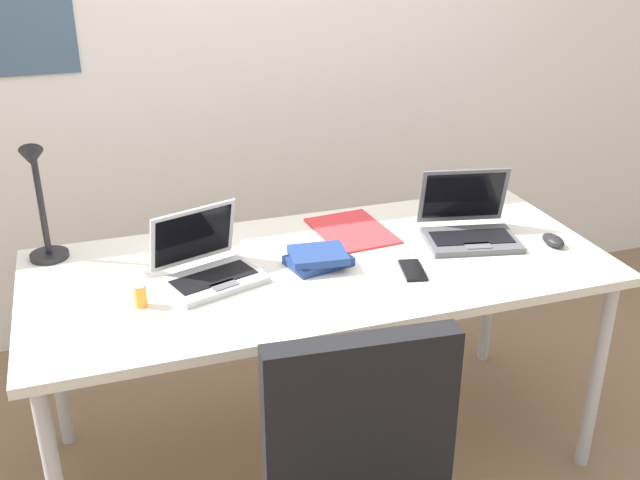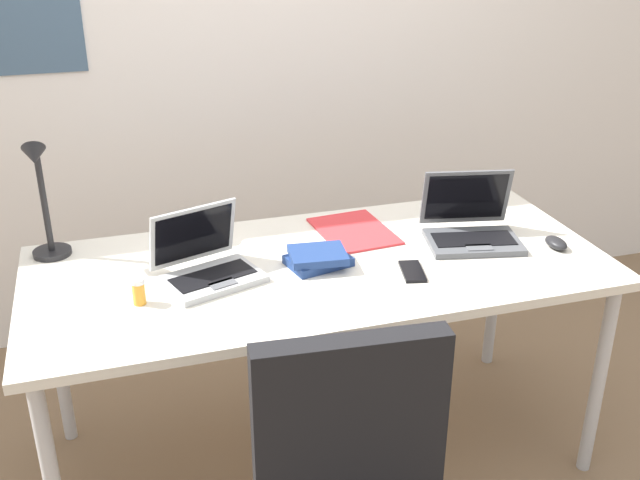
% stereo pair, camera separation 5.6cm
% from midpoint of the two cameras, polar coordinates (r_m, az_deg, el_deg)
% --- Properties ---
extents(ground_plane, '(12.00, 12.00, 0.00)m').
position_cam_midpoint_polar(ground_plane, '(2.75, -0.60, -15.73)').
color(ground_plane, '#7A6047').
extents(wall_back, '(6.00, 0.13, 2.60)m').
position_cam_midpoint_polar(wall_back, '(3.20, -7.05, 15.79)').
color(wall_back, silver).
rests_on(wall_back, ground_plane).
extents(desk, '(1.80, 0.80, 0.74)m').
position_cam_midpoint_polar(desk, '(2.37, -0.68, -3.02)').
color(desk, silver).
rests_on(desk, ground_plane).
extents(desk_lamp, '(0.12, 0.18, 0.40)m').
position_cam_midpoint_polar(desk_lamp, '(2.43, -21.10, 2.60)').
color(desk_lamp, black).
rests_on(desk_lamp, desk).
extents(laptop_back_left, '(0.35, 0.31, 0.22)m').
position_cam_midpoint_polar(laptop_back_left, '(2.54, 10.62, 1.05)').
color(laptop_back_left, '#515459').
rests_on(laptop_back_left, desk).
extents(laptop_by_keyboard, '(0.34, 0.31, 0.21)m').
position_cam_midpoint_polar(laptop_by_keyboard, '(2.26, -9.25, -1.98)').
color(laptop_by_keyboard, '#B7BABC').
rests_on(laptop_by_keyboard, desk).
extents(computer_mouse, '(0.06, 0.10, 0.03)m').
position_cam_midpoint_polar(computer_mouse, '(2.56, 16.70, -0.03)').
color(computer_mouse, black).
rests_on(computer_mouse, desk).
extents(cell_phone, '(0.09, 0.15, 0.01)m').
position_cam_midpoint_polar(cell_phone, '(2.30, 6.36, -2.30)').
color(cell_phone, black).
rests_on(cell_phone, desk).
extents(pill_bottle, '(0.04, 0.04, 0.08)m').
position_cam_midpoint_polar(pill_bottle, '(2.15, -14.23, -3.93)').
color(pill_bottle, gold).
rests_on(pill_bottle, desk).
extents(book_stack, '(0.21, 0.18, 0.05)m').
position_cam_midpoint_polar(book_stack, '(2.32, -0.83, -1.39)').
color(book_stack, navy).
rests_on(book_stack, desk).
extents(paper_folder_center, '(0.25, 0.33, 0.01)m').
position_cam_midpoint_polar(paper_folder_center, '(2.56, 1.82, 0.71)').
color(paper_folder_center, red).
rests_on(paper_folder_center, desk).
extents(coffee_mug, '(0.11, 0.08, 0.09)m').
position_cam_midpoint_polar(coffee_mug, '(2.50, -9.38, 0.78)').
color(coffee_mug, white).
rests_on(coffee_mug, desk).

